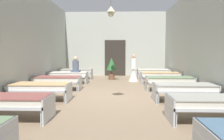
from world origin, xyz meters
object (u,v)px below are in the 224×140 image
Objects in this scene: bed_left_row_1 at (9,101)px; bed_right_row_3 at (169,80)px; bed_right_row_2 at (184,88)px; bed_left_row_5 at (76,71)px; bed_right_row_1 at (211,103)px; bed_left_row_2 at (40,87)px; nurse_near_aisle at (134,72)px; bed_right_row_4 at (160,75)px; bed_right_row_5 at (153,72)px; bed_left_row_4 at (69,75)px; potted_plant at (112,66)px; patient_seated_primary at (76,66)px; bed_left_row_3 at (58,80)px.

bed_left_row_1 is 5.98m from bed_right_row_3.
bed_right_row_2 is 1.00× the size of bed_left_row_5.
bed_left_row_2 is at bearing 157.61° from bed_right_row_1.
nurse_near_aisle reaches higher than bed_right_row_3.
bed_right_row_4 is at bearing 90.00° from bed_right_row_2.
nurse_near_aisle is at bearing -139.57° from bed_right_row_5.
bed_left_row_5 is (0.00, 5.70, 0.00)m from bed_left_row_2.
bed_left_row_2 and bed_right_row_5 have the same top height.
bed_right_row_3 is (4.61, 1.90, 0.00)m from bed_left_row_2.
bed_left_row_1 is 1.00× the size of bed_left_row_4.
nurse_near_aisle is (3.35, 4.63, 0.09)m from bed_left_row_2.
bed_left_row_2 is at bearing 180.00° from bed_right_row_2.
bed_right_row_5 is (4.61, 5.70, 0.00)m from bed_left_row_2.
bed_right_row_1 is at bearing 0.00° from bed_left_row_1.
bed_right_row_2 is 5.89m from potted_plant.
bed_right_row_3 is 3.01m from nurse_near_aisle.
nurse_near_aisle is (3.35, 0.83, 0.09)m from bed_left_row_4.
bed_left_row_1 is at bearing -93.47° from patient_seated_primary.
bed_right_row_2 is 5.98m from bed_left_row_4.
bed_left_row_4 is at bearing -144.34° from potted_plant.
nurse_near_aisle reaches higher than bed_right_row_2.
bed_left_row_2 is 3.91m from patient_seated_primary.
bed_left_row_3 and bed_right_row_4 have the same top height.
potted_plant is at bearing -101.09° from nurse_near_aisle.
bed_left_row_4 is at bearing 140.52° from bed_right_row_2.
potted_plant is (2.14, 7.23, 0.37)m from bed_left_row_1.
bed_right_row_3 and bed_left_row_4 have the same top height.
patient_seated_primary is at bearing 86.53° from bed_left_row_1.
bed_left_row_5 is 1.28× the size of nurse_near_aisle.
nurse_near_aisle is (-1.26, 6.53, 0.09)m from bed_right_row_1.
bed_right_row_4 is (4.61, 5.70, 0.00)m from bed_left_row_1.
bed_left_row_2 is at bearing 90.00° from bed_left_row_1.
bed_left_row_2 is at bearing -90.00° from bed_left_row_3.
bed_right_row_4 is at bearing 39.48° from bed_left_row_2.
nurse_near_aisle is (-1.26, -1.07, 0.09)m from bed_right_row_5.
bed_left_row_3 is at bearing 157.61° from bed_right_row_2.
bed_left_row_1 is 5.80m from patient_seated_primary.
bed_right_row_2 is 1.00× the size of bed_right_row_4.
bed_right_row_5 is (4.61, 7.60, 0.00)m from bed_left_row_1.
bed_right_row_2 is at bearing 22.39° from bed_left_row_1.
bed_right_row_2 is (4.61, 1.90, 0.00)m from bed_left_row_1.
patient_seated_primary is at bearing -56.98° from nurse_near_aisle.
bed_right_row_3 is at bearing 90.00° from bed_right_row_2.
bed_left_row_1 is at bearing -90.00° from bed_left_row_2.
patient_seated_primary is at bearing 155.15° from bed_right_row_3.
patient_seated_primary is (-4.26, 0.07, 0.43)m from bed_right_row_4.
nurse_near_aisle is (-1.26, 4.63, 0.09)m from bed_right_row_2.
bed_left_row_1 and bed_left_row_2 have the same top height.
bed_right_row_2 is at bearing 34.15° from nurse_near_aisle.
potted_plant is at bearing 114.92° from bed_right_row_2.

